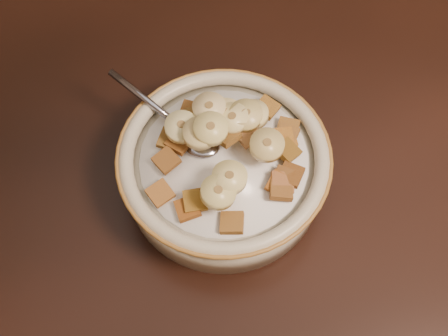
{
  "coord_description": "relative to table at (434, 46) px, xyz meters",
  "views": [
    {
      "loc": [
        -0.28,
        -0.43,
        1.25
      ],
      "look_at": [
        -0.26,
        -0.18,
        0.78
      ],
      "focal_mm": 45.0,
      "sensor_mm": 36.0,
      "label": 1
    }
  ],
  "objects": [
    {
      "name": "banana_slice_4",
      "position": [
        -0.3,
        -0.15,
        0.09
      ],
      "size": [
        0.04,
        0.04,
        0.01
      ],
      "primitive_type": "cylinder",
      "rotation": [
        0.08,
        -0.06,
        1.07
      ],
      "color": "beige",
      "rests_on": "milk"
    },
    {
      "name": "cereal_square_21",
      "position": [
        -0.31,
        -0.16,
        0.08
      ],
      "size": [
        0.03,
        0.03,
        0.01
      ],
      "primitive_type": "cube",
      "rotation": [
        -0.03,
        0.01,
        0.93
      ],
      "color": "brown",
      "rests_on": "milk"
    },
    {
      "name": "cereal_square_22",
      "position": [
        -0.22,
        -0.21,
        0.07
      ],
      "size": [
        0.02,
        0.02,
        0.01
      ],
      "primitive_type": "cube",
      "rotation": [
        0.14,
        0.14,
        1.48
      ],
      "color": "brown",
      "rests_on": "milk"
    },
    {
      "name": "cereal_square_14",
      "position": [
        -0.21,
        -0.2,
        0.07
      ],
      "size": [
        0.03,
        0.03,
        0.01
      ],
      "primitive_type": "cube",
      "rotation": [
        0.01,
        -0.15,
        1.09
      ],
      "color": "brown",
      "rests_on": "milk"
    },
    {
      "name": "cereal_square_8",
      "position": [
        -0.2,
        -0.16,
        0.07
      ],
      "size": [
        0.03,
        0.03,
        0.01
      ],
      "primitive_type": "cube",
      "rotation": [
        -0.11,
        0.02,
        2.66
      ],
      "color": "brown",
      "rests_on": "milk"
    },
    {
      "name": "spoon",
      "position": [
        -0.29,
        -0.16,
        0.07
      ],
      "size": [
        0.06,
        0.06,
        0.01
      ],
      "primitive_type": "ellipsoid",
      "rotation": [
        0.0,
        0.0,
        3.99
      ],
      "color": "gray",
      "rests_on": "cereal_bowl"
    },
    {
      "name": "banana_slice_2",
      "position": [
        -0.27,
        -0.22,
        0.09
      ],
      "size": [
        0.04,
        0.04,
        0.01
      ],
      "primitive_type": "cylinder",
      "rotation": [
        0.09,
        -0.08,
        2.53
      ],
      "color": "#EFDB7A",
      "rests_on": "milk"
    },
    {
      "name": "cereal_square_18",
      "position": [
        -0.21,
        -0.18,
        0.07
      ],
      "size": [
        0.03,
        0.03,
        0.01
      ],
      "primitive_type": "cube",
      "rotation": [
        0.24,
        -0.17,
        2.25
      ],
      "color": "brown",
      "rests_on": "milk"
    },
    {
      "name": "cereal_square_13",
      "position": [
        -0.26,
        -0.16,
        0.09
      ],
      "size": [
        0.03,
        0.03,
        0.01
      ],
      "primitive_type": "cube",
      "rotation": [
        -0.24,
        0.13,
        0.68
      ],
      "color": "brown",
      "rests_on": "milk"
    },
    {
      "name": "banana_slice_6",
      "position": [
        -0.26,
        -0.14,
        0.09
      ],
      "size": [
        0.04,
        0.04,
        0.02
      ],
      "primitive_type": "cylinder",
      "rotation": [
        0.11,
        -0.11,
        1.26
      ],
      "color": "#FFF59C",
      "rests_on": "milk"
    },
    {
      "name": "cereal_square_5",
      "position": [
        -0.26,
        -0.13,
        0.07
      ],
      "size": [
        0.03,
        0.03,
        0.01
      ],
      "primitive_type": "cube",
      "rotation": [
        0.02,
        0.08,
        0.81
      ],
      "color": "brown",
      "rests_on": "milk"
    },
    {
      "name": "cereal_square_7",
      "position": [
        -0.32,
        -0.21,
        0.07
      ],
      "size": [
        0.03,
        0.03,
        0.01
      ],
      "primitive_type": "cube",
      "rotation": [
        0.15,
        -0.04,
        0.58
      ],
      "color": "brown",
      "rests_on": "milk"
    },
    {
      "name": "banana_slice_5",
      "position": [
        -0.28,
        -0.14,
        0.09
      ],
      "size": [
        0.04,
        0.04,
        0.01
      ],
      "primitive_type": "cylinder",
      "rotation": [
        -0.08,
        -0.01,
        1.34
      ],
      "color": "#F0D48C",
      "rests_on": "milk"
    },
    {
      "name": "banana_slice_8",
      "position": [
        -0.28,
        -0.16,
        0.1
      ],
      "size": [
        0.04,
        0.04,
        0.01
      ],
      "primitive_type": "cylinder",
      "rotation": [
        -0.09,
        -0.04,
        2.98
      ],
      "color": "#F5E07C",
      "rests_on": "milk"
    },
    {
      "name": "cereal_square_0",
      "position": [
        -0.29,
        -0.14,
        0.08
      ],
      "size": [
        0.03,
        0.03,
        0.01
      ],
      "primitive_type": "cube",
      "rotation": [
        0.02,
        0.02,
        2.07
      ],
      "color": "olive",
      "rests_on": "milk"
    },
    {
      "name": "banana_slice_0",
      "position": [
        -0.27,
        -0.14,
        0.09
      ],
      "size": [
        0.04,
        0.04,
        0.01
      ],
      "primitive_type": "cylinder",
      "rotation": [
        -0.01,
        -0.05,
        0.37
      ],
      "color": "#FFEEA2",
      "rests_on": "milk"
    },
    {
      "name": "cereal_square_12",
      "position": [
        -0.21,
        -0.21,
        0.07
      ],
      "size": [
        0.02,
        0.02,
        0.01
      ],
      "primitive_type": "cube",
      "rotation": [
        -0.02,
        -0.15,
        3.04
      ],
      "color": "brown",
      "rests_on": "milk"
    },
    {
      "name": "banana_slice_7",
      "position": [
        -0.29,
        -0.16,
        0.1
      ],
      "size": [
        0.04,
        0.04,
        0.01
      ],
      "primitive_type": "cylinder",
      "rotation": [
        -0.0,
        0.02,
        0.19
      ],
      "color": "#E6CA86",
      "rests_on": "milk"
    },
    {
      "name": "cereal_square_4",
      "position": [
        -0.21,
        -0.2,
        0.07
      ],
      "size": [
        0.03,
        0.03,
        0.01
      ],
      "primitive_type": "cube",
      "rotation": [
        -0.11,
        0.04,
        2.64
      ],
      "color": "brown",
      "rests_on": "milk"
    },
    {
      "name": "cereal_square_17",
      "position": [
        -0.24,
        -0.16,
        0.08
      ],
      "size": [
        0.03,
        0.03,
        0.01
      ],
      "primitive_type": "cube",
      "rotation": [
        -0.05,
        -0.08,
        2.14
      ],
      "color": "brown",
      "rests_on": "milk"
    },
    {
      "name": "cereal_square_2",
      "position": [
        -0.21,
        -0.16,
        0.07
      ],
      "size": [
        0.02,
        0.02,
        0.01
      ],
      "primitive_type": "cube",
      "rotation": [
        0.23,
        -0.11,
        1.74
      ],
      "color": "olive",
      "rests_on": "milk"
    },
    {
      "name": "banana_slice_1",
      "position": [
        -0.24,
        -0.15,
        0.09
      ],
      "size": [
        0.03,
        0.03,
        0.01
      ],
      "primitive_type": "cylinder",
      "rotation": [
        -0.05,
        -0.09,
        1.65
      ],
      "color": "#D4C274",
      "rests_on": "milk"
    },
    {
      "name": "banana_slice_3",
      "position": [
        -0.24,
        -0.14,
        0.09
      ],
      "size": [
        0.03,
        0.03,
        0.01
      ],
      "primitive_type": "cylinder",
      "rotation": [
        0.12,
        0.06,
        3.08
      ],
      "color": "#F4E997",
      "rests_on": "milk"
    },
    {
      "name": "cereal_square_9",
      "position": [
        -0.22,
        -0.13,
        0.08
      ],
      "size": [
        0.03,
        0.03,
        0.01
      ],
      "primitive_type": "cube",
      "rotation": [
        0.13,
        -0.13,
        2.45
      ],
      "color": "#9B691E",
      "rests_on": "milk"
    },
    {
      "name": "cereal_square_15",
      "position": [
        -0.29,
        -0.12,
        0.07
      ],
      "size": [
        0.03,
        0.03,
        0.01
      ],
      "primitive_type": "cube",
      "rotation": [
        -0.23,
        0.12,
        2.71
      ],
      "color": "brown",
      "rests_on": "milk"
    },
    {
      "name": "cereal_bowl",
      "position": [
        -0.26,
        -0.18,
        0.04
      ],
      "size": [
        0.19,
        0.19,
        0.05
      ],
      "primitive_type": "cylinder",
      "color": "beige",
      "rests_on": "table"
    },
    {
      "name": "floor",
      "position": [
        0.0,
        0.0,
        -0.78
      ],
      "size": [
        4.0,
        4.5,
        0.1
      ],
      "primitive_type": "cube",
      "color": "#422816",
      "rests_on": "ground"
    },
    {
      "name": "cereal_square_10",
      "position": [
        -0.31,
        -0.16,
        0.08
      ],
      "size": [
        0.03,
        0.03,
        0.01
      ],
      "primitive_type": "cube",
      "rotation": [
        -0.08,
        -0.1,
        2.77
      ],
      "color": "brown",
      "rests_on": "milk"
    },
    {
      "name": "cereal_square_6",
      "position": [
        -0.26,
        -0.24,
        0.07
      ],
      "size": [
        0.02,
        0.02,
        0.01
      ],
      "primitive_type": "cube",
      "rotation": [
        -0.17,
        0.06,
        1.43
      ],
      "color": "brown",
      "rests_on": "milk"
    },
    {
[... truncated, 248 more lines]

